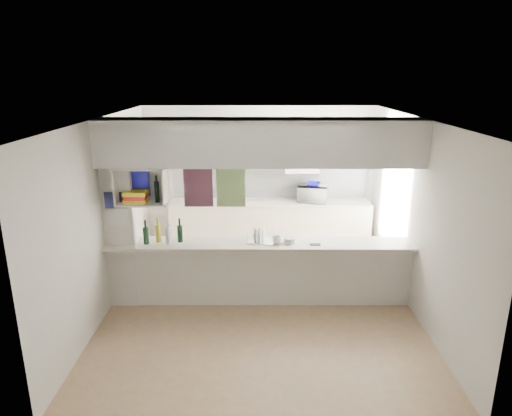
{
  "coord_description": "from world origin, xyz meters",
  "views": [
    {
      "loc": [
        -0.04,
        -5.86,
        3.16
      ],
      "look_at": [
        -0.06,
        0.5,
        1.27
      ],
      "focal_mm": 32.0,
      "sensor_mm": 36.0,
      "label": 1
    }
  ],
  "objects_px": {
    "bowl": "(313,184)",
    "wine_bottles": "(163,234)",
    "microwave": "(312,194)",
    "dish_rack": "(262,236)"
  },
  "relations": [
    {
      "from": "bowl",
      "to": "wine_bottles",
      "type": "bearing_deg",
      "value": -137.37
    },
    {
      "from": "microwave",
      "to": "dish_rack",
      "type": "xyz_separation_m",
      "value": [
        -0.93,
        -2.04,
        -0.06
      ]
    },
    {
      "from": "wine_bottles",
      "to": "bowl",
      "type": "bearing_deg",
      "value": 42.63
    },
    {
      "from": "microwave",
      "to": "wine_bottles",
      "type": "xyz_separation_m",
      "value": [
        -2.28,
        -2.09,
        -0.01
      ]
    },
    {
      "from": "bowl",
      "to": "dish_rack",
      "type": "relative_size",
      "value": 0.63
    },
    {
      "from": "bowl",
      "to": "dish_rack",
      "type": "xyz_separation_m",
      "value": [
        -0.94,
        -2.05,
        -0.24
      ]
    },
    {
      "from": "dish_rack",
      "to": "wine_bottles",
      "type": "bearing_deg",
      "value": -164.84
    },
    {
      "from": "microwave",
      "to": "bowl",
      "type": "relative_size",
      "value": 1.92
    },
    {
      "from": "dish_rack",
      "to": "wine_bottles",
      "type": "xyz_separation_m",
      "value": [
        -1.35,
        -0.06,
        0.05
      ]
    },
    {
      "from": "wine_bottles",
      "to": "microwave",
      "type": "bearing_deg",
      "value": 42.55
    }
  ]
}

